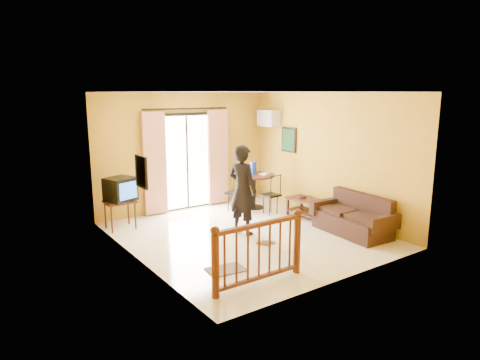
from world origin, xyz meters
TOP-DOWN VIEW (x-y plane):
  - ground at (0.00, 0.00)m, footprint 5.00×5.00m
  - room_shell at (0.00, 0.00)m, footprint 5.00×5.00m
  - balcony_door at (0.00, 2.43)m, footprint 2.25×0.14m
  - tv_table at (-1.90, 1.85)m, footprint 0.60×0.50m
  - television at (-1.87, 1.85)m, footprint 0.67×0.64m
  - picture_left at (-2.22, -0.20)m, footprint 0.05×0.42m
  - dining_table at (1.36, 1.57)m, footprint 1.00×1.00m
  - water_jug at (1.37, 1.62)m, footprint 0.17×0.17m
  - serving_tray at (1.61, 1.47)m, footprint 0.33×0.28m
  - dining_chairs at (1.08, 1.25)m, footprint 1.03×1.13m
  - air_conditioner at (2.09, 1.95)m, footprint 0.31×0.60m
  - botanical_print at (2.22, 1.30)m, footprint 0.05×0.50m
  - coffee_table at (1.85, 0.20)m, footprint 0.54×0.96m
  - bowl at (1.85, 0.36)m, footprint 0.21×0.21m
  - sofa at (1.85, -1.13)m, footprint 0.88×1.71m
  - standing_person at (0.00, 0.14)m, footprint 0.59×0.74m
  - stair_balustrade at (-1.15, -1.90)m, footprint 1.63×0.13m
  - doormat at (-1.28, -1.20)m, footprint 0.65×0.48m
  - sandals at (0.01, -0.61)m, footprint 0.36×0.26m

SIDE VIEW (x-z plane):
  - ground at x=0.00m, z-range 0.00..0.00m
  - dining_chairs at x=1.08m, z-range -0.47..0.47m
  - doormat at x=-1.28m, z-range 0.00..0.02m
  - sandals at x=0.01m, z-range 0.00..0.03m
  - coffee_table at x=1.85m, z-range 0.07..0.50m
  - sofa at x=1.85m, z-range -0.10..0.69m
  - bowl at x=1.85m, z-range 0.43..0.48m
  - tv_table at x=-1.90m, z-range 0.22..0.82m
  - stair_balustrade at x=-1.15m, z-range 0.05..1.08m
  - dining_table at x=1.36m, z-range 0.25..1.08m
  - television at x=-1.87m, z-range 0.60..1.08m
  - serving_tray at x=1.61m, z-range 0.83..0.85m
  - standing_person at x=0.00m, z-range 0.00..1.80m
  - water_jug at x=1.37m, z-range 0.83..1.14m
  - balcony_door at x=0.00m, z-range -0.04..2.42m
  - picture_left at x=-2.22m, z-range 1.29..1.81m
  - botanical_print at x=2.22m, z-range 1.35..1.95m
  - room_shell at x=0.00m, z-range -0.80..4.20m
  - air_conditioner at x=2.09m, z-range 1.95..2.35m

